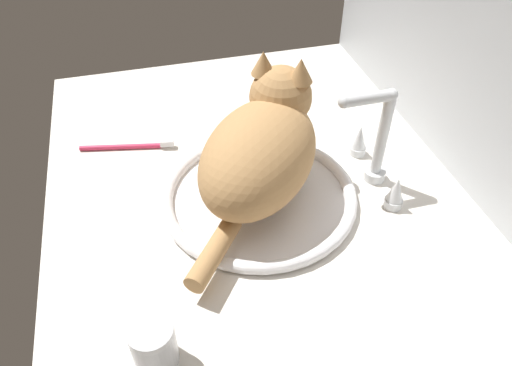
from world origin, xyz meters
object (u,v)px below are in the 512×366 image
metal_jar (154,345)px  toothbrush (129,146)px  sink_basin (256,196)px  cat (261,146)px  faucet (376,147)px

metal_jar → toothbrush: size_ratio=0.40×
sink_basin → toothbrush: sink_basin is taller
metal_jar → cat: bearing=141.9°
metal_jar → toothbrush: metal_jar is taller
faucet → cat: bearing=-94.8°
faucet → metal_jar: bearing=-58.5°
faucet → cat: (-1.71, -20.42, 2.96)cm
cat → metal_jar: cat is taller
metal_jar → faucet: bearing=121.5°
toothbrush → faucet: bearing=64.0°
sink_basin → metal_jar: size_ratio=4.73×
cat → faucet: bearing=85.2°
cat → toothbrush: cat is taller
cat → toothbrush: size_ratio=1.94×
faucet → cat: 20.71cm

